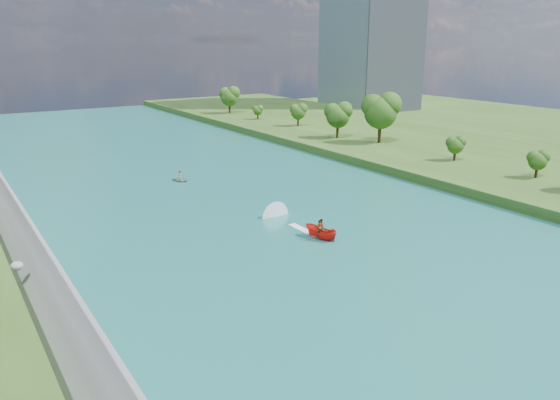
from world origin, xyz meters
TOP-DOWN VIEW (x-y plane):
  - ground at (0.00, 0.00)m, footprint 260.00×260.00m
  - river_water at (0.00, 20.00)m, footprint 55.00×240.00m
  - berm_east at (49.50, 20.00)m, footprint 44.00×240.00m
  - riprap_bank at (-25.82, 19.05)m, footprint 4.26×236.00m
  - office_tower at (82.50, 95.00)m, footprint 22.00×22.00m
  - trees_east at (39.51, 26.82)m, footprint 16.39×140.09m
  - motorboat at (1.92, 13.07)m, footprint 3.60×18.89m
  - raft at (-1.05, 42.06)m, footprint 2.76×3.20m

SIDE VIEW (x-z plane):
  - ground at x=0.00m, z-range 0.00..0.00m
  - river_water at x=0.00m, z-range 0.00..0.10m
  - raft at x=-1.05m, z-range -0.36..1.29m
  - berm_east at x=49.50m, z-range 0.00..1.50m
  - motorboat at x=1.92m, z-range -0.36..1.86m
  - riprap_bank at x=-25.82m, z-range -0.31..3.83m
  - trees_east at x=39.51m, z-range 0.43..11.44m
  - office_tower at x=82.50m, z-range 0.00..60.00m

